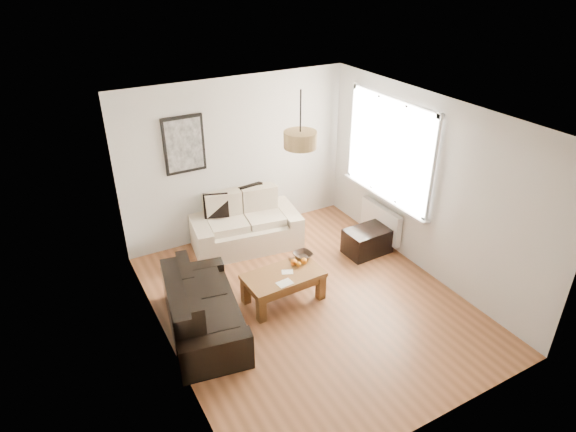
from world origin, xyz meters
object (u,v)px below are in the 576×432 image
sofa_leather (203,306)px  loveseat_cream (245,222)px  ottoman (367,241)px  coffee_table (283,287)px

sofa_leather → loveseat_cream: bearing=-29.2°
sofa_leather → ottoman: sofa_leather is taller
loveseat_cream → ottoman: (1.57, -1.14, -0.21)m
coffee_table → sofa_leather: bearing=-178.2°
coffee_table → loveseat_cream: bearing=84.1°
sofa_leather → coffee_table: 1.16m
loveseat_cream → ottoman: loveseat_cream is taller
loveseat_cream → coffee_table: (-0.16, -1.57, -0.20)m
loveseat_cream → sofa_leather: size_ratio=0.99×
coffee_table → ottoman: size_ratio=1.48×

